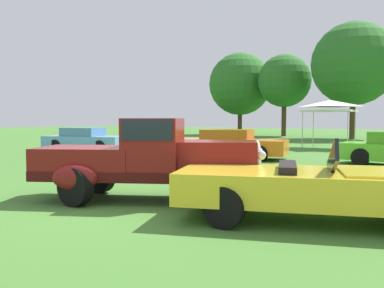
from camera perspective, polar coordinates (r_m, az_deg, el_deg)
The scene contains 9 objects.
ground_plane at distance 8.38m, azimuth -8.99°, elevation -8.14°, with size 120.00×120.00×0.00m, color #42752D.
feature_pickup_truck at distance 8.48m, azimuth -5.85°, elevation -2.02°, with size 4.74×3.21×1.70m.
neighbor_convertible at distance 7.07m, azimuth 17.75°, elevation -5.69°, with size 4.90×3.00×1.40m.
show_car_skyblue at distance 21.24m, azimuth -14.67°, elevation 0.55°, with size 4.39×2.58×1.22m.
show_car_orange at distance 17.28m, azimuth 5.36°, elevation -0.03°, with size 4.79×2.45×1.22m.
canopy_tent_left_field at distance 24.18m, azimuth 18.65°, elevation 5.15°, with size 2.62×2.62×2.71m.
treeline_far_left at distance 42.65m, azimuth 6.72°, elevation 8.29°, with size 6.36×6.36×8.36m.
treeline_mid_left at distance 39.43m, azimuth 12.75°, elevation 8.56°, with size 4.91×4.91×7.62m.
treeline_center at distance 36.03m, azimuth 21.61°, elevation 10.34°, with size 6.71×6.71×9.43m.
Camera 1 is at (5.23, -6.32, 1.71)m, focal length 38.27 mm.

